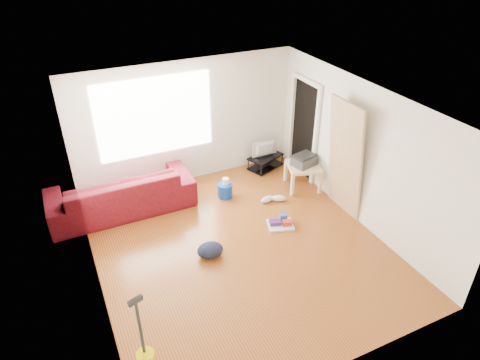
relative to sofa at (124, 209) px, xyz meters
name	(u,v)px	position (x,y,z in m)	size (l,w,h in m)	color
room	(241,178)	(1.58, -1.80, 1.25)	(4.51, 5.01, 2.51)	brown
sofa	(124,209)	(0.00, 0.00, 0.00)	(2.61, 1.02, 0.76)	#35070F
tv_stand	(265,161)	(3.16, 0.27, 0.15)	(0.85, 0.66, 0.28)	black
tv	(266,149)	(3.16, 0.27, 0.45)	(0.58, 0.08, 0.34)	black
side_table	(303,169)	(3.46, -0.75, 0.43)	(0.78, 0.78, 0.51)	#E0C686
printer	(304,160)	(3.46, -0.75, 0.62)	(0.51, 0.43, 0.23)	#303034
bucket	(225,196)	(1.89, -0.42, 0.00)	(0.29, 0.29, 0.29)	#0C399F
toilet_paper	(226,187)	(1.92, -0.41, 0.20)	(0.13, 0.13, 0.12)	white
cleaning_tray	(281,223)	(2.42, -1.69, 0.05)	(0.53, 0.47, 0.16)	silver
backpack	(210,256)	(0.98, -1.91, 0.00)	(0.43, 0.34, 0.24)	black
sneakers	(273,199)	(2.66, -0.97, 0.06)	(0.53, 0.27, 0.12)	white
door_panel	(338,210)	(3.64, -1.74, 0.00)	(0.04, 0.87, 2.17)	#A1805F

